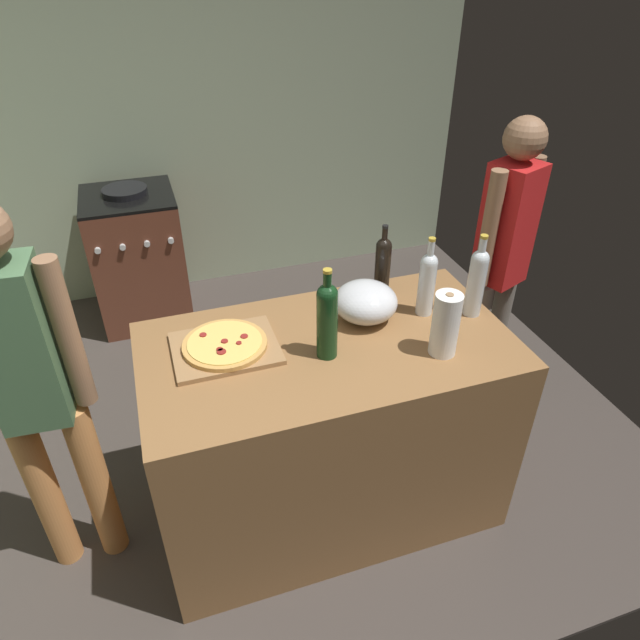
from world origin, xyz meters
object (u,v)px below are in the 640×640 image
mixing_bowl (366,302)px  wine_bottle_dark (427,281)px  wine_bottle_clear (477,280)px  person_in_red (501,258)px  stove (138,257)px  person_in_stripes (33,386)px  wine_bottle_green (327,317)px  paper_towel_roll (445,324)px  pizza (225,344)px  wine_bottle_amber (383,263)px

mixing_bowl → wine_bottle_dark: (0.25, -0.04, 0.07)m
wine_bottle_clear → person_in_red: bearing=44.3°
wine_bottle_dark → person_in_red: person_in_red is taller
stove → person_in_red: 2.35m
person_in_stripes → wine_bottle_green: bearing=-7.1°
paper_towel_roll → pizza: bearing=160.9°
mixing_bowl → person_in_stripes: size_ratio=0.16×
paper_towel_roll → wine_bottle_green: (-0.42, 0.12, 0.04)m
wine_bottle_amber → person_in_red: bearing=9.7°
stove → person_in_red: person_in_red is taller
mixing_bowl → person_in_red: person_in_red is taller
mixing_bowl → paper_towel_roll: bearing=-57.9°
stove → mixing_bowl: bearing=-64.1°
mixing_bowl → wine_bottle_clear: (0.44, -0.11, 0.08)m
wine_bottle_clear → person_in_stripes: person_in_stripes is taller
pizza → wine_bottle_dark: (0.84, -0.00, 0.12)m
wine_bottle_clear → pizza: bearing=176.1°
wine_bottle_dark → mixing_bowl: bearing=171.8°
paper_towel_roll → wine_bottle_dark: 0.28m
mixing_bowl → wine_bottle_amber: 0.24m
paper_towel_roll → stove: 2.45m
wine_bottle_green → wine_bottle_amber: bearing=43.4°
wine_bottle_dark → person_in_stripes: (-1.52, -0.02, -0.13)m
mixing_bowl → wine_bottle_clear: wine_bottle_clear is taller
pizza → wine_bottle_dark: wine_bottle_dark is taller
pizza → wine_bottle_amber: size_ratio=1.00×
wine_bottle_dark → wine_bottle_green: 0.50m
paper_towel_roll → wine_bottle_green: bearing=163.6°
paper_towel_roll → wine_bottle_amber: bearing=95.1°
wine_bottle_green → wine_bottle_clear: size_ratio=1.02×
wine_bottle_dark → wine_bottle_clear: size_ratio=0.96×
mixing_bowl → wine_bottle_dark: wine_bottle_dark is taller
paper_towel_roll → wine_bottle_dark: (0.06, 0.27, 0.03)m
wine_bottle_amber → person_in_stripes: size_ratio=0.20×
pizza → stove: bearing=98.9°
wine_bottle_amber → person_in_stripes: person_in_stripes is taller
wine_bottle_dark → person_in_stripes: size_ratio=0.21×
wine_bottle_clear → person_in_red: person_in_red is taller
pizza → person_in_red: (1.44, 0.33, -0.04)m
person_in_red → stove: bearing=138.8°
paper_towel_roll → wine_bottle_clear: size_ratio=0.72×
mixing_bowl → paper_towel_roll: 0.37m
wine_bottle_dark → wine_bottle_green: (-0.48, -0.15, 0.02)m
pizza → paper_towel_roll: bearing=-19.1°
mixing_bowl → person_in_stripes: bearing=-177.6°
mixing_bowl → wine_bottle_dark: 0.27m
mixing_bowl → stove: bearing=115.9°
wine_bottle_amber → stove: 2.03m
wine_bottle_amber → wine_bottle_green: size_ratio=0.88×
wine_bottle_amber → wine_bottle_clear: wine_bottle_clear is taller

